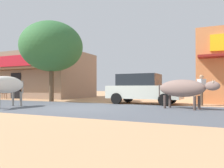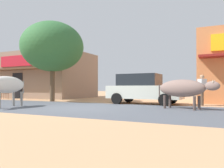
{
  "view_description": "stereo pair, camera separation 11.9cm",
  "coord_description": "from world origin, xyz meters",
  "px_view_note": "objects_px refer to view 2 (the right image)",
  "views": [
    {
      "loc": [
        5.47,
        -8.32,
        0.9
      ],
      "look_at": [
        1.15,
        1.07,
        1.07
      ],
      "focal_mm": 35.24,
      "sensor_mm": 36.0,
      "label": 1
    },
    {
      "loc": [
        5.58,
        -8.27,
        0.9
      ],
      "look_at": [
        1.15,
        1.07,
        1.07
      ],
      "focal_mm": 35.24,
      "sensor_mm": 36.0,
      "label": 2
    }
  ],
  "objects_px": {
    "cow_near_brown": "(6,85)",
    "cafe_chair_near_tree": "(6,92)",
    "roadside_tree": "(52,47)",
    "cow_far_dark": "(183,88)",
    "parked_hatchback_car": "(143,89)",
    "pedestrian_by_shop": "(202,88)"
  },
  "relations": [
    {
      "from": "roadside_tree",
      "to": "parked_hatchback_car",
      "type": "bearing_deg",
      "value": 4.06
    },
    {
      "from": "roadside_tree",
      "to": "cow_near_brown",
      "type": "xyz_separation_m",
      "value": [
        1.0,
        -4.3,
        -2.54
      ]
    },
    {
      "from": "roadside_tree",
      "to": "cow_near_brown",
      "type": "distance_m",
      "value": 5.09
    },
    {
      "from": "cow_near_brown",
      "to": "cow_far_dark",
      "type": "height_order",
      "value": "cow_near_brown"
    },
    {
      "from": "roadside_tree",
      "to": "cafe_chair_near_tree",
      "type": "bearing_deg",
      "value": 171.43
    },
    {
      "from": "cow_near_brown",
      "to": "cow_far_dark",
      "type": "relative_size",
      "value": 1.02
    },
    {
      "from": "roadside_tree",
      "to": "cow_far_dark",
      "type": "bearing_deg",
      "value": -11.5
    },
    {
      "from": "roadside_tree",
      "to": "parked_hatchback_car",
      "type": "distance_m",
      "value": 6.6
    },
    {
      "from": "parked_hatchback_car",
      "to": "cafe_chair_near_tree",
      "type": "bearing_deg",
      "value": 178.08
    },
    {
      "from": "pedestrian_by_shop",
      "to": "cow_near_brown",
      "type": "bearing_deg",
      "value": -148.41
    },
    {
      "from": "roadside_tree",
      "to": "parked_hatchback_car",
      "type": "height_order",
      "value": "roadside_tree"
    },
    {
      "from": "cow_near_brown",
      "to": "cafe_chair_near_tree",
      "type": "xyz_separation_m",
      "value": [
        -6.35,
        5.1,
        -0.5
      ]
    },
    {
      "from": "cow_near_brown",
      "to": "pedestrian_by_shop",
      "type": "bearing_deg",
      "value": 31.59
    },
    {
      "from": "parked_hatchback_car",
      "to": "cow_far_dark",
      "type": "xyz_separation_m",
      "value": [
        2.39,
        -2.13,
        0.02
      ]
    },
    {
      "from": "parked_hatchback_car",
      "to": "cow_far_dark",
      "type": "bearing_deg",
      "value": -41.74
    },
    {
      "from": "pedestrian_by_shop",
      "to": "cafe_chair_near_tree",
      "type": "height_order",
      "value": "pedestrian_by_shop"
    },
    {
      "from": "parked_hatchback_car",
      "to": "cow_near_brown",
      "type": "height_order",
      "value": "parked_hatchback_car"
    },
    {
      "from": "parked_hatchback_car",
      "to": "cafe_chair_near_tree",
      "type": "relative_size",
      "value": 4.42
    },
    {
      "from": "pedestrian_by_shop",
      "to": "parked_hatchback_car",
      "type": "bearing_deg",
      "value": -176.17
    },
    {
      "from": "cow_far_dark",
      "to": "cafe_chair_near_tree",
      "type": "height_order",
      "value": "cow_far_dark"
    },
    {
      "from": "parked_hatchback_car",
      "to": "cow_near_brown",
      "type": "relative_size",
      "value": 1.56
    },
    {
      "from": "cow_far_dark",
      "to": "cafe_chair_near_tree",
      "type": "distance_m",
      "value": 13.96
    }
  ]
}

